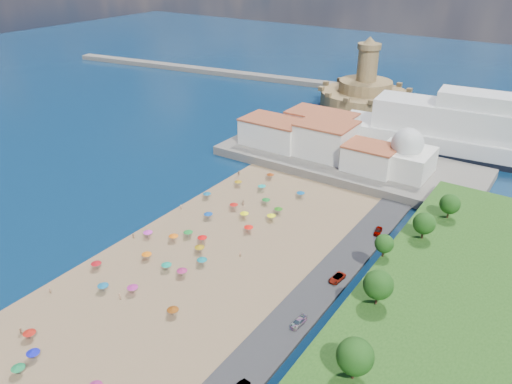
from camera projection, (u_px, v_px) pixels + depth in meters
The scene contains 11 objects.
ground at pixel (186, 254), 123.54m from camera, with size 700.00×700.00×0.00m, color #071938.
terrace at pixel (348, 161), 171.95m from camera, with size 90.00×36.00×3.00m, color #59544C.
jetty at pixel (335, 123), 209.00m from camera, with size 18.00×70.00×2.40m, color #59544C.
breakwater at pixel (217, 72), 291.24m from camera, with size 200.00×7.00×2.60m, color #59544C.
waterfront_buildings at pixel (316, 136), 176.07m from camera, with size 57.00×29.00×11.00m.
domed_building at pixel (406, 156), 157.12m from camera, with size 16.00×16.00×15.00m.
fortress at pixel (365, 94), 228.76m from camera, with size 40.00×40.00×32.40m.
beach_parasols at pixel (150, 269), 114.42m from camera, with size 32.40×116.39×2.20m.
beachgoers at pixel (136, 257), 120.38m from camera, with size 31.36×103.86×1.89m.
parked_cars at pixel (307, 313), 102.03m from camera, with size 2.74×76.74×1.44m.
hillside_trees at pixel (364, 308), 90.06m from camera, with size 14.18×106.98×7.80m.
Camera 1 is at (72.17, -76.09, 69.30)m, focal length 35.00 mm.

